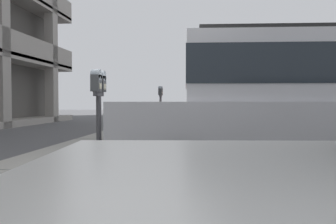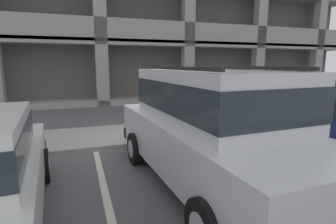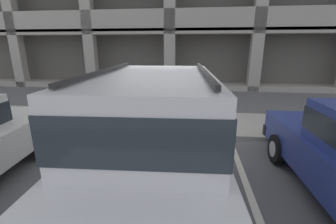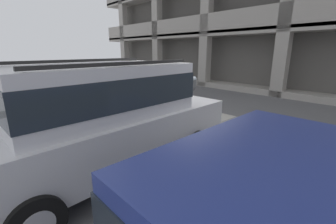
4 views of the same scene
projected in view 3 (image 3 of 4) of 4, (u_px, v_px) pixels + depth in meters
ground_plane at (167, 142)px, 5.84m from camera, size 80.00×80.00×0.10m
sidewalk at (172, 122)px, 7.05m from camera, size 40.00×2.20×0.12m
parking_stall_lines at (242, 173)px, 4.30m from camera, size 13.14×4.80×0.01m
silver_suv at (155, 133)px, 3.36m from camera, size 2.19×4.87×2.03m
parking_meter_near at (159, 92)px, 5.86m from camera, size 0.35×0.12×1.44m
fire_hydrant at (4, 110)px, 6.91m from camera, size 0.30×0.30×0.70m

